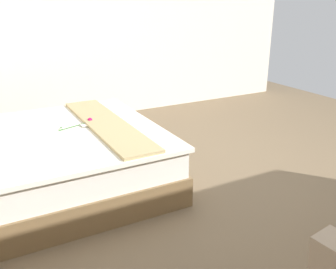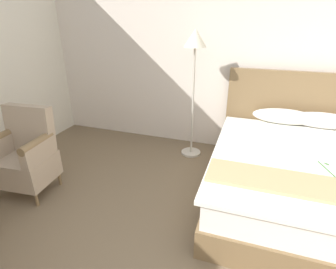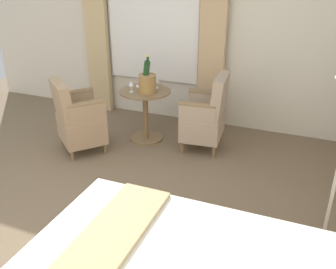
{
  "view_description": "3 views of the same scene",
  "coord_description": "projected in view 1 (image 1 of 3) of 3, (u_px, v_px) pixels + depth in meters",
  "views": [
    {
      "loc": [
        -2.67,
        2.35,
        1.81
      ],
      "look_at": [
        -0.34,
        1.1,
        0.84
      ],
      "focal_mm": 40.0,
      "sensor_mm": 36.0,
      "label": 1
    },
    {
      "loc": [
        0.18,
        -0.84,
        1.84
      ],
      "look_at": [
        -0.43,
        0.96,
        0.99
      ],
      "focal_mm": 28.0,
      "sensor_mm": 36.0,
      "label": 2
    },
    {
      "loc": [
        2.1,
        2.25,
        2.22
      ],
      "look_at": [
        -0.72,
        1.12,
        0.8
      ],
      "focal_mm": 40.0,
      "sensor_mm": 36.0,
      "label": 3
    }
  ],
  "objects": [
    {
      "name": "bed",
      "position": [
        44.0,
        161.0,
        3.6
      ],
      "size": [
        1.94,
        2.15,
        1.23
      ],
      "color": "brown",
      "rests_on": "ground"
    },
    {
      "name": "wall_far_side",
      "position": [
        128.0,
        28.0,
        5.91
      ],
      "size": [
        0.12,
        5.98,
        2.71
      ],
      "color": "silver",
      "rests_on": "ground"
    },
    {
      "name": "ground_plane",
      "position": [
        245.0,
        183.0,
        3.88
      ],
      "size": [
        7.44,
        7.44,
        0.0
      ],
      "primitive_type": "plane",
      "color": "brown"
    }
  ]
}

